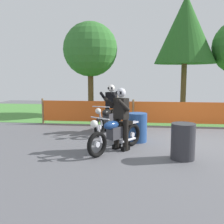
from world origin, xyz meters
TOP-DOWN VIEW (x-y plane):
  - ground at (0.00, 0.00)m, footprint 24.00×24.00m
  - grass_verge at (0.00, 6.06)m, footprint 24.00×6.94m
  - barrier_fence at (0.00, 2.59)m, footprint 11.42×0.08m
  - tree_leftmost at (-4.16, 5.28)m, footprint 2.69×2.69m
  - tree_near_left at (0.58, 6.27)m, footprint 3.11×3.11m
  - motorcycle_lead at (-2.69, 1.11)m, footprint 0.86×2.07m
  - motorcycle_trailing at (-2.21, -1.15)m, footprint 1.29×1.78m
  - rider_lead at (-2.63, 1.33)m, footprint 0.66×0.76m
  - rider_trailing at (-2.10, -0.98)m, footprint 0.72×0.73m
  - oil_drum at (-0.53, -1.61)m, footprint 0.58×0.58m
  - spare_drum at (-1.66, -0.02)m, footprint 0.58×0.58m

SIDE VIEW (x-z plane):
  - ground at x=0.00m, z-range -0.02..0.00m
  - grass_verge at x=0.00m, z-range 0.00..0.01m
  - oil_drum at x=-0.53m, z-range 0.00..0.88m
  - spare_drum at x=-1.66m, z-range 0.00..0.88m
  - motorcycle_trailing at x=-2.21m, z-range -0.02..0.98m
  - motorcycle_lead at x=-2.69m, z-range -0.02..0.99m
  - barrier_fence at x=0.00m, z-range 0.02..1.07m
  - rider_trailing at x=-2.10m, z-range 0.07..1.76m
  - rider_lead at x=-2.63m, z-range 0.11..1.80m
  - tree_leftmost at x=-4.16m, z-range 0.95..5.57m
  - tree_near_left at x=0.58m, z-range 1.28..7.32m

